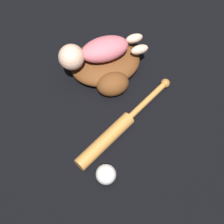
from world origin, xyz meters
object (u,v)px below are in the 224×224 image
at_px(baseball_glove, 106,66).
at_px(baseball, 106,174).
at_px(baby_figure, 96,51).
at_px(baseball_bat, 115,131).

height_order(baseball_glove, baseball, baseball_glove).
relative_size(baby_figure, baseball_bat, 0.91).
xyz_separation_m(baseball_glove, baseball, (-0.01, 0.46, -0.01)).
distance_m(baseball_glove, baseball, 0.46).
relative_size(baseball_glove, baby_figure, 0.99).
distance_m(baseball_glove, baby_figure, 0.10).
distance_m(baseball_glove, baseball_bat, 0.29).
bearing_deg(baby_figure, baseball_glove, 173.29).
relative_size(baby_figure, baseball, 4.90).
bearing_deg(baseball, baseball_bat, -99.41).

